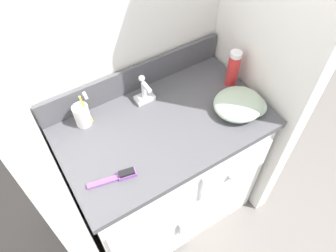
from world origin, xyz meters
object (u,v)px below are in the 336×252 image
object	(u,v)px
toothbrush_cup	(82,115)
hairbrush	(119,176)
hand_towel	(241,104)
shaving_cream_can	(233,69)

from	to	relation	value
toothbrush_cup	hairbrush	bearing A→B (deg)	-89.01
hairbrush	hand_towel	xyz separation A→B (m)	(0.62, 0.03, 0.02)
hand_towel	shaving_cream_can	bearing A→B (deg)	66.21
toothbrush_cup	shaving_cream_can	distance (m)	0.71
hairbrush	shaving_cream_can	bearing A→B (deg)	26.89
hairbrush	hand_towel	size ratio (longest dim) A/B	0.82
hairbrush	toothbrush_cup	bearing A→B (deg)	103.08
shaving_cream_can	hand_towel	distance (m)	0.18
shaving_cream_can	hand_towel	bearing A→B (deg)	-113.79
shaving_cream_can	hand_towel	xyz separation A→B (m)	(-0.07, -0.15, -0.06)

